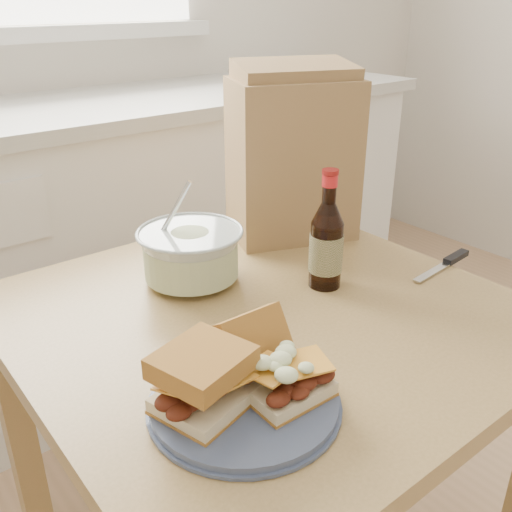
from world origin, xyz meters
TOP-DOWN VIEW (x-y plane):
  - cabinet_run at (-0.00, 1.70)m, footprint 2.50×0.64m
  - dining_table at (-0.09, 0.70)m, footprint 0.87×0.87m
  - plate at (-0.29, 0.51)m, footprint 0.26×0.26m
  - sandwich_left at (-0.34, 0.53)m, footprint 0.14×0.13m
  - sandwich_right at (-0.24, 0.50)m, footprint 0.12×0.16m
  - coleslaw_bowl at (-0.13, 0.88)m, footprint 0.21×0.21m
  - beer_bottle at (0.06, 0.69)m, footprint 0.07×0.07m
  - knife at (0.34, 0.59)m, footprint 0.20×0.03m
  - paper_bag at (0.19, 0.94)m, footprint 0.32×0.27m

SIDE VIEW (x-z plane):
  - cabinet_run at x=0.00m, z-range 0.00..0.94m
  - dining_table at x=-0.09m, z-range 0.25..0.97m
  - knife at x=0.34m, z-range 0.71..0.73m
  - plate at x=-0.29m, z-range 0.71..0.73m
  - sandwich_right at x=-0.24m, z-range 0.72..0.81m
  - coleslaw_bowl at x=-0.13m, z-range 0.66..0.87m
  - sandwich_left at x=-0.34m, z-range 0.73..0.82m
  - beer_bottle at x=0.06m, z-range 0.68..0.92m
  - paper_bag at x=0.19m, z-range 0.71..1.07m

